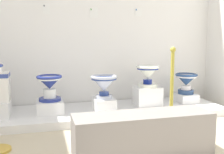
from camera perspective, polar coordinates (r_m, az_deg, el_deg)
wall_back at (r=4.25m, az=-3.91°, el=14.24°), size 4.15×0.06×3.07m
display_platform at (r=3.83m, az=-2.16°, el=-7.45°), size 3.50×0.97×0.10m
plinth_block_squat_floral at (r=3.70m, az=-12.94°, el=-6.10°), size 0.34×0.37×0.16m
antique_toilet_squat_floral at (r=3.64m, az=-13.09°, el=-1.52°), size 0.33×0.33×0.34m
plinth_block_broad_patterned at (r=3.73m, az=-1.69°, el=-5.78°), size 0.28×0.33×0.16m
antique_toilet_broad_patterned at (r=3.67m, az=-1.71°, el=-1.39°), size 0.36×0.36×0.32m
plinth_block_slender_white at (r=4.05m, az=7.47°, el=-3.97°), size 0.38×0.31×0.27m
antique_toilet_slender_white at (r=4.00m, az=7.55°, el=0.74°), size 0.33×0.33×0.32m
plinth_block_rightmost at (r=4.40m, az=15.29°, el=-4.21°), size 0.29×0.34×0.13m
antique_toilet_rightmost at (r=4.35m, az=15.42°, el=-0.75°), size 0.34×0.34×0.32m
info_placard_second at (r=4.13m, az=-13.72°, el=13.82°), size 0.09×0.01×0.15m
info_placard_third at (r=4.20m, az=-3.89°, el=13.46°), size 0.13×0.01×0.15m
info_placard_fourth at (r=4.40m, az=5.57°, el=13.49°), size 0.11×0.01×0.12m
stanchion_post_near_right at (r=3.18m, az=12.42°, el=-5.80°), size 0.23×0.23×0.99m
museum_bench at (r=2.55m, az=6.57°, el=-11.99°), size 1.28×0.36×0.40m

